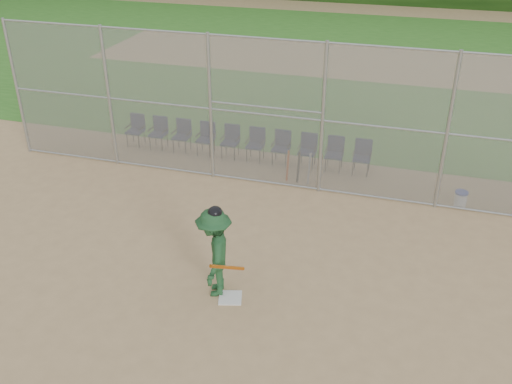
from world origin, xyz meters
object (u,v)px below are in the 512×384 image
(home_plate, at_px, (230,298))
(chair_0, at_px, (135,131))
(water_cooler, at_px, (461,199))
(batter_at_plate, at_px, (215,252))

(home_plate, bearing_deg, chair_0, 129.87)
(home_plate, bearing_deg, water_cooler, 49.41)
(home_plate, relative_size, batter_at_plate, 0.23)
(water_cooler, bearing_deg, batter_at_plate, -133.40)
(home_plate, relative_size, chair_0, 0.47)
(water_cooler, height_order, chair_0, chair_0)
(chair_0, bearing_deg, batter_at_plate, -51.46)
(home_plate, distance_m, chair_0, 8.24)
(home_plate, xyz_separation_m, batter_at_plate, (-0.34, 0.12, 0.94))
(batter_at_plate, distance_m, water_cooler, 6.96)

